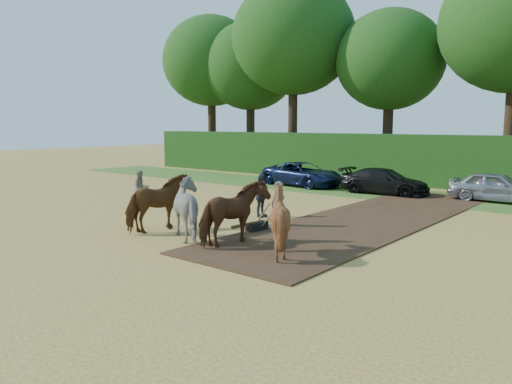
{
  "coord_description": "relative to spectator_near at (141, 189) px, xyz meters",
  "views": [
    {
      "loc": [
        9.96,
        -10.35,
        3.64
      ],
      "look_at": [
        -0.33,
        2.28,
        1.4
      ],
      "focal_mm": 35.0,
      "sensor_mm": 36.0,
      "label": 1
    }
  ],
  "objects": [
    {
      "name": "plough_team",
      "position": [
        7.07,
        -2.66,
        0.16
      ],
      "size": [
        6.43,
        4.55,
        1.94
      ],
      "color": "brown",
      "rests_on": "ground"
    },
    {
      "name": "grass_verge",
      "position": [
        7.67,
        10.73,
        -0.79
      ],
      "size": [
        50.0,
        5.0,
        0.03
      ],
      "primitive_type": "cube",
      "color": "#38601E",
      "rests_on": "ground"
    },
    {
      "name": "parked_cars",
      "position": [
        12.31,
        10.67,
        -0.1
      ],
      "size": [
        26.82,
        3.04,
        1.47
      ],
      "color": "#151D43",
      "rests_on": "ground"
    },
    {
      "name": "ground",
      "position": [
        7.67,
        -3.27,
        -0.8
      ],
      "size": [
        120.0,
        120.0,
        0.0
      ],
      "primitive_type": "plane",
      "color": "gold",
      "rests_on": "ground"
    },
    {
      "name": "spectator_near",
      "position": [
        0.0,
        0.0,
        0.0
      ],
      "size": [
        0.8,
        0.91,
        1.6
      ],
      "primitive_type": "imported",
      "rotation": [
        0.0,
        0.0,
        1.3
      ],
      "color": "tan",
      "rests_on": "ground"
    },
    {
      "name": "earth_strip",
      "position": [
        9.17,
        3.73,
        -0.78
      ],
      "size": [
        4.5,
        17.0,
        0.05
      ],
      "primitive_type": "cube",
      "color": "#472D1C",
      "rests_on": "ground"
    },
    {
      "name": "hedgerow",
      "position": [
        7.67,
        15.23,
        0.7
      ],
      "size": [
        46.0,
        1.6,
        3.0
      ],
      "primitive_type": "cube",
      "color": "#14380F",
      "rests_on": "ground"
    },
    {
      "name": "spectator_far",
      "position": [
        5.61,
        1.43,
        0.05
      ],
      "size": [
        0.44,
        1.01,
        1.71
      ],
      "primitive_type": "imported",
      "rotation": [
        0.0,
        0.0,
        1.54
      ],
      "color": "#252732",
      "rests_on": "ground"
    },
    {
      "name": "treeline",
      "position": [
        5.98,
        18.42,
        8.17
      ],
      "size": [
        48.7,
        10.6,
        14.21
      ],
      "color": "#382616",
      "rests_on": "ground"
    }
  ]
}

